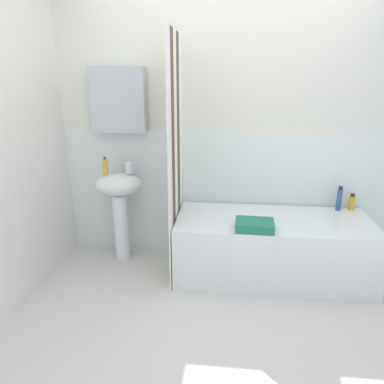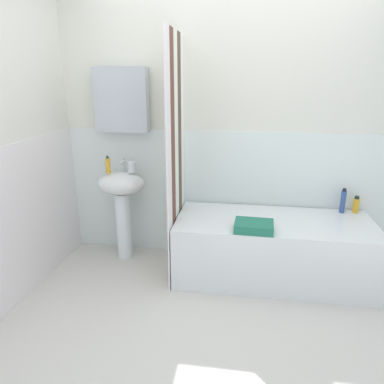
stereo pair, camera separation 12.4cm
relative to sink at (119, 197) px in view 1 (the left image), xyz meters
name	(u,v)px [view 1 (the left image)]	position (x,y,z in m)	size (l,w,h in m)	color
ground_plane	(223,340)	(0.99, -1.03, -0.63)	(4.80, 5.60, 0.04)	silver
wall_back_tiled	(223,138)	(0.93, 0.23, 0.53)	(3.60, 0.18, 2.40)	silver
wall_left_tiled	(6,157)	(-0.59, -0.69, 0.50)	(0.07, 1.81, 2.40)	silver
sink	(119,197)	(0.00, 0.00, 0.00)	(0.44, 0.34, 0.84)	white
faucet	(120,165)	(0.00, 0.08, 0.28)	(0.03, 0.12, 0.12)	silver
soap_dispenser	(105,166)	(-0.10, -0.03, 0.29)	(0.05, 0.05, 0.16)	gold
toothbrush_cup	(129,168)	(0.10, 0.03, 0.27)	(0.07, 0.07, 0.10)	silver
bathtub	(272,247)	(1.38, -0.17, -0.35)	(1.62, 0.71, 0.53)	white
shower_curtain	(176,161)	(0.55, -0.17, 0.39)	(0.01, 0.71, 2.00)	white
body_wash_bottle	(352,202)	(2.09, 0.13, -0.02)	(0.05, 0.05, 0.15)	gold
shampoo_bottle	(339,199)	(1.97, 0.11, 0.02)	(0.05, 0.05, 0.22)	#365397
towel_folded	(255,225)	(1.20, -0.40, -0.05)	(0.30, 0.22, 0.07)	#26745B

